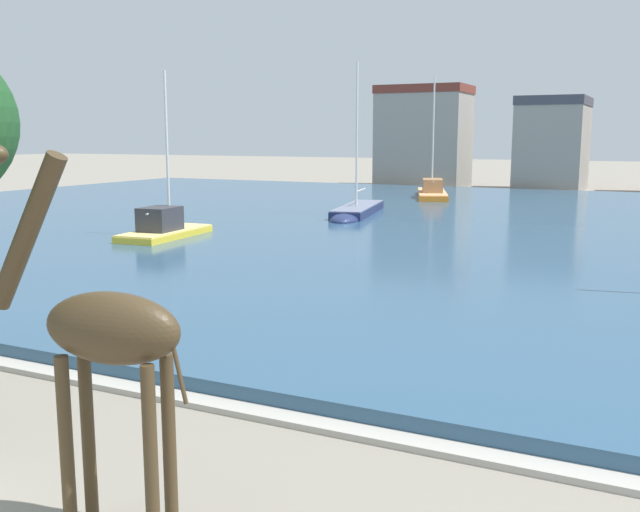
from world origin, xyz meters
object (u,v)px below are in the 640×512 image
Objects in this scene: giraffe_statue at (102,335)px; sailboat_yellow at (169,232)px; sailboat_orange at (432,194)px; sailboat_navy at (355,214)px.

giraffe_statue is 0.64× the size of sailboat_yellow.
sailboat_orange reaches higher than giraffe_statue.
sailboat_yellow is at bearing 125.97° from giraffe_statue.
sailboat_navy is 14.60m from sailboat_orange.
giraffe_statue is 47.57m from sailboat_orange.
sailboat_yellow is at bearing -109.57° from sailboat_navy.
sailboat_navy is at bearing 107.89° from giraffe_statue.
sailboat_yellow is 26.80m from sailboat_orange.
sailboat_orange is (-10.22, 46.41, -1.97)m from giraffe_statue.
sailboat_yellow is 0.86× the size of sailboat_navy.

